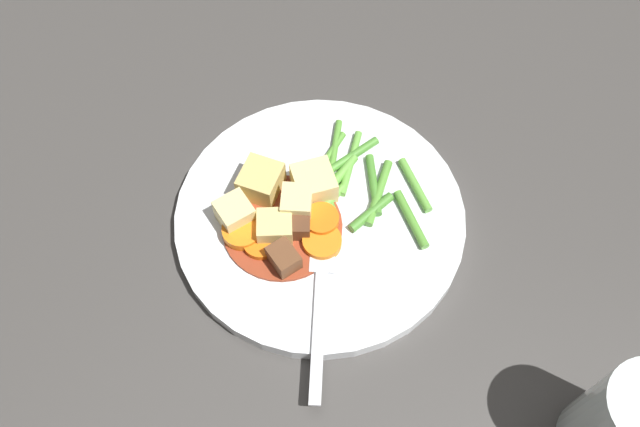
{
  "coord_description": "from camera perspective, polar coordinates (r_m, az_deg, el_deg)",
  "views": [
    {
      "loc": [
        0.22,
        0.21,
        0.55
      ],
      "look_at": [
        0.0,
        0.0,
        0.01
      ],
      "focal_mm": 37.67,
      "sensor_mm": 36.0,
      "label": 1
    }
  ],
  "objects": [
    {
      "name": "green_bean_3",
      "position": [
        0.61,
        0.18,
        0.06
      ],
      "size": [
        0.07,
        0.01,
        0.01
      ],
      "primitive_type": "cylinder",
      "rotation": [
        0.0,
        1.57,
        3.22
      ],
      "color": "#66AD42",
      "rests_on": "dinner_plate"
    },
    {
      "name": "water_glass",
      "position": [
        0.55,
        24.55,
        -16.0
      ],
      "size": [
        0.07,
        0.07,
        0.11
      ],
      "primitive_type": "cylinder",
      "color": "silver",
      "rests_on": "ground_plane"
    },
    {
      "name": "green_bean_6",
      "position": [
        0.64,
        1.98,
        4.42
      ],
      "size": [
        0.08,
        0.02,
        0.01
      ],
      "primitive_type": "cylinder",
      "rotation": [
        0.0,
        1.57,
        2.99
      ],
      "color": "#4C8E33",
      "rests_on": "dinner_plate"
    },
    {
      "name": "ground_plane",
      "position": [
        0.63,
        0.0,
        -0.67
      ],
      "size": [
        3.0,
        3.0,
        0.0
      ],
      "primitive_type": "plane",
      "color": "#423F3D"
    },
    {
      "name": "potato_chunk_4",
      "position": [
        0.62,
        -0.53,
        2.58
      ],
      "size": [
        0.05,
        0.05,
        0.03
      ],
      "primitive_type": "cube",
      "rotation": [
        0.0,
        0.0,
        5.77
      ],
      "color": "#EAD68C",
      "rests_on": "dinner_plate"
    },
    {
      "name": "green_bean_5",
      "position": [
        0.63,
        5.0,
        1.77
      ],
      "size": [
        0.07,
        0.04,
        0.01
      ],
      "primitive_type": "cylinder",
      "rotation": [
        0.0,
        1.57,
        3.6
      ],
      "color": "#599E38",
      "rests_on": "dinner_plate"
    },
    {
      "name": "meat_chunk_0",
      "position": [
        0.6,
        -1.99,
        -1.18
      ],
      "size": [
        0.03,
        0.03,
        0.02
      ],
      "primitive_type": "cube",
      "rotation": [
        0.0,
        0.0,
        0.76
      ],
      "color": "#56331E",
      "rests_on": "dinner_plate"
    },
    {
      "name": "carrot_slice_2",
      "position": [
        0.61,
        0.11,
        -0.61
      ],
      "size": [
        0.04,
        0.04,
        0.01
      ],
      "primitive_type": "cylinder",
      "rotation": [
        0.0,
        0.0,
        4.98
      ],
      "color": "orange",
      "rests_on": "dinner_plate"
    },
    {
      "name": "green_bean_1",
      "position": [
        0.65,
        0.71,
        4.88
      ],
      "size": [
        0.06,
        0.02,
        0.01
      ],
      "primitive_type": "cylinder",
      "rotation": [
        0.0,
        1.57,
        3.4
      ],
      "color": "#599E38",
      "rests_on": "dinner_plate"
    },
    {
      "name": "green_bean_4",
      "position": [
        0.62,
        7.74,
        -0.49
      ],
      "size": [
        0.03,
        0.06,
        0.01
      ],
      "primitive_type": "cylinder",
      "rotation": [
        0.0,
        1.57,
        4.27
      ],
      "color": "#599E38",
      "rests_on": "dinner_plate"
    },
    {
      "name": "green_bean_7",
      "position": [
        0.63,
        1.42,
        2.87
      ],
      "size": [
        0.06,
        0.02,
        0.01
      ],
      "primitive_type": "cylinder",
      "rotation": [
        0.0,
        1.57,
        3.31
      ],
      "color": "#66AD42",
      "rests_on": "dinner_plate"
    },
    {
      "name": "stew_sauce",
      "position": [
        0.61,
        -3.21,
        -1.11
      ],
      "size": [
        0.11,
        0.11,
        0.0
      ],
      "primitive_type": "cylinder",
      "color": "#93381E",
      "rests_on": "dinner_plate"
    },
    {
      "name": "green_bean_8",
      "position": [
        0.63,
        0.47,
        1.99
      ],
      "size": [
        0.03,
        0.05,
        0.01
      ],
      "primitive_type": "cylinder",
      "rotation": [
        0.0,
        1.57,
        4.22
      ],
      "color": "#599E38",
      "rests_on": "dinner_plate"
    },
    {
      "name": "green_bean_12",
      "position": [
        0.61,
        4.38,
        0.1
      ],
      "size": [
        0.05,
        0.01,
        0.01
      ],
      "primitive_type": "cylinder",
      "rotation": [
        0.0,
        1.57,
        3.08
      ],
      "color": "#4C8E33",
      "rests_on": "dinner_plate"
    },
    {
      "name": "carrot_slice_3",
      "position": [
        0.6,
        -6.62,
        -1.54
      ],
      "size": [
        0.04,
        0.04,
        0.01
      ],
      "primitive_type": "cylinder",
      "rotation": [
        0.0,
        0.0,
        0.11
      ],
      "color": "orange",
      "rests_on": "dinner_plate"
    },
    {
      "name": "green_bean_10",
      "position": [
        0.63,
        8.07,
        2.42
      ],
      "size": [
        0.03,
        0.06,
        0.01
      ],
      "primitive_type": "cylinder",
      "rotation": [
        0.0,
        1.57,
        4.28
      ],
      "color": "#66AD42",
      "rests_on": "dinner_plate"
    },
    {
      "name": "potato_chunk_2",
      "position": [
        0.6,
        -3.85,
        -1.2
      ],
      "size": [
        0.04,
        0.04,
        0.02
      ],
      "primitive_type": "cube",
      "rotation": [
        0.0,
        0.0,
        2.37
      ],
      "color": "#E5CC7A",
      "rests_on": "dinner_plate"
    },
    {
      "name": "potato_chunk_0",
      "position": [
        0.61,
        -7.24,
        -0.01
      ],
      "size": [
        0.04,
        0.04,
        0.03
      ],
      "primitive_type": "cube",
      "rotation": [
        0.0,
        0.0,
        2.91
      ],
      "color": "#EAD68C",
      "rests_on": "dinner_plate"
    },
    {
      "name": "green_bean_11",
      "position": [
        0.64,
        2.6,
        4.31
      ],
      "size": [
        0.07,
        0.04,
        0.01
      ],
      "primitive_type": "cylinder",
      "rotation": [
        0.0,
        1.57,
        3.66
      ],
      "color": "#66AD42",
      "rests_on": "dinner_plate"
    },
    {
      "name": "green_bean_9",
      "position": [
        0.65,
        1.18,
        5.12
      ],
      "size": [
        0.07,
        0.05,
        0.01
      ],
      "primitive_type": "cylinder",
      "rotation": [
        0.0,
        1.57,
        3.76
      ],
      "color": "#599E38",
      "rests_on": "dinner_plate"
    },
    {
      "name": "carrot_slice_1",
      "position": [
        0.6,
        -5.03,
        -2.55
      ],
      "size": [
        0.04,
        0.04,
        0.01
      ],
      "primitive_type": "cylinder",
      "rotation": [
        0.0,
        0.0,
        5.57
      ],
      "color": "orange",
      "rests_on": "dinner_plate"
    },
    {
      "name": "green_bean_2",
      "position": [
        0.63,
        4.57,
        2.45
      ],
      "size": [
        0.05,
        0.05,
        0.01
      ],
      "primitive_type": "cylinder",
      "rotation": [
        0.0,
        1.57,
        3.99
      ],
      "color": "#4C8E33",
      "rests_on": "dinner_plate"
    },
    {
      "name": "potato_chunk_1",
      "position": [
        0.62,
        -5.04,
        2.71
      ],
      "size": [
        0.05,
        0.05,
        0.03
      ],
      "primitive_type": "cube",
      "rotation": [
        0.0,
        0.0,
        0.4
      ],
      "color": "#DBBC6B",
      "rests_on": "dinner_plate"
    },
    {
      "name": "fork",
      "position": [
        0.58,
        0.03,
        -6.99
      ],
      "size": [
        0.14,
        0.13,
        0.0
      ],
      "color": "silver",
      "rests_on": "dinner_plate"
    },
    {
      "name": "dinner_plate",
      "position": [
        0.62,
        0.0,
        -0.34
      ],
      "size": [
        0.27,
        0.27,
        0.01
      ],
      "primitive_type": "cylinder",
      "color": "white",
      "rests_on": "ground_plane"
    },
    {
      "name": "meat_chunk_1",
      "position": [
        0.58,
        -3.1,
        -3.83
      ],
      "size": [
        0.03,
        0.03,
        0.02
      ],
      "primitive_type": "cube",
      "rotation": [
        0.0,
        0.0,
        4.51
      ],
      "color": "brown",
      "rests_on": "dinner_plate"
    },
    {
      "name": "green_bean_0",
      "position": [
        0.62,
        -0.31,
        1.63
      ],
      "size": [
        0.07,
        0.01,
        0.01
      ],
      "primitive_type": "cylinder",
      "rotation": [
        0.0,
        1.57,
        3.13
      ],
      "color": "#4C8E33",
      "rests_on": "dinner_plate"
    },
    {
      "name": "carrot_slice_0",
      "position": [
        0.6,
        0.17,
        -2.41
      ],
      "size": [
        0.04,
        0.04,
        0.01
      ],
      "primitive_type": "cylinder",
      "rotation": [
        0.0,
        0.0,
        4.8
      ],
      "color": "orange",
      "rests_on": "dinner_plate"
    },
    {
      "name": "potato_chunk_3",
      "position": [
        0.61,
        -1.99,
        0.8
      ],
      "size": [
        0.04,
        0.04,
        0.03
      ],
      "primitive_type": "cube",
      "rotation": [
        0.0,
        0.0,
        0.7
      ],
      "color": "#EAD68C",
      "rests_on": "dinner_plate"
    }
  ]
}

